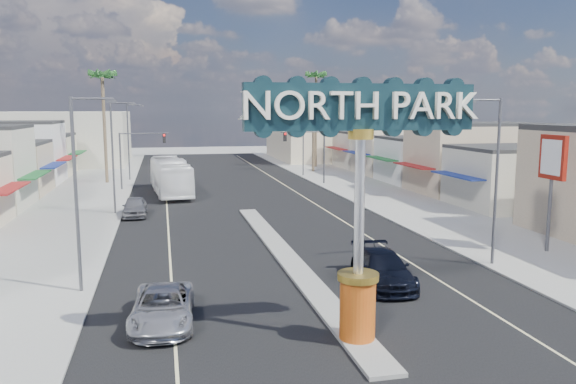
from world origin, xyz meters
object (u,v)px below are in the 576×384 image
streetlight_l_mid (115,152)px  streetlight_r_near (494,173)px  suv_right (383,268)px  city_bus (170,176)px  streetlight_l_far (130,138)px  streetlight_r_far (302,136)px  palm_right_mid (314,92)px  palm_left_far (102,81)px  streetlight_l_near (79,185)px  car_parked_left (135,207)px  traffic_signal_right (309,147)px  gateway_sign (360,182)px  traffic_signal_left (138,149)px  bank_pylon_sign (553,164)px  streetlight_r_mid (363,148)px  suv_left (163,307)px  palm_right_far (316,81)px

streetlight_l_mid → streetlight_r_near: (20.87, -20.00, 0.00)m
suv_right → city_bus: (-9.53, 32.09, 0.97)m
streetlight_l_mid → streetlight_l_far: (0.00, 22.00, 0.00)m
streetlight_r_near → streetlight_r_far: bearing=90.0°
streetlight_l_far → palm_right_mid: size_ratio=0.74×
palm_left_far → suv_right: size_ratio=2.36×
streetlight_l_near → palm_right_mid: palm_right_mid is taller
car_parked_left → traffic_signal_right: bearing=40.2°
traffic_signal_right → streetlight_l_mid: 24.11m
streetlight_l_far → palm_left_far: 7.21m
gateway_sign → traffic_signal_left: (-9.18, 42.02, -1.65)m
streetlight_l_mid → bank_pylon_sign: 31.57m
streetlight_l_near → streetlight_r_mid: 28.90m
streetlight_l_near → suv_left: size_ratio=1.74×
palm_right_mid → bank_pylon_sign: bearing=-87.1°
palm_right_far → streetlight_r_mid: bearing=-98.1°
car_parked_left → city_bus: (2.98, 11.44, 1.00)m
streetlight_l_mid → palm_right_far: (25.43, 32.00, 7.32)m
palm_right_far → suv_right: size_ratio=2.54×
palm_right_mid → streetlight_l_mid: bearing=-132.0°
streetlight_r_far → city_bus: (-16.45, -11.71, -3.29)m
streetlight_r_near → palm_left_far: 46.80m
palm_left_far → city_bus: size_ratio=1.03×
palm_right_far → car_parked_left: (-24.00, -33.15, -11.61)m
palm_right_mid → suv_right: (-9.49, -47.80, -9.80)m
traffic_signal_left → streetlight_l_far: size_ratio=0.67×
streetlight_l_near → streetlight_r_mid: size_ratio=1.00×
gateway_sign → city_bus: bearing=98.9°
streetlight_l_far → suv_left: streetlight_l_far is taller
car_parked_left → bank_pylon_sign: (24.28, -17.16, 4.52)m
palm_right_mid → streetlight_r_mid: bearing=-95.6°
bank_pylon_sign → palm_right_mid: bearing=93.8°
traffic_signal_right → palm_right_mid: palm_right_mid is taller
traffic_signal_left → traffic_signal_right: 18.37m
streetlight_l_near → suv_right: size_ratio=1.62×
streetlight_l_mid → palm_right_mid: 35.44m
streetlight_l_near → palm_left_far: size_ratio=0.69×
streetlight_r_far → car_parked_left: bearing=-130.0°
city_bus → gateway_sign: bearing=-86.1°
streetlight_l_near → suv_left: (3.52, -4.71, -4.35)m
traffic_signal_right → palm_right_mid: size_ratio=0.50×
streetlight_l_near → suv_right: 14.69m
streetlight_r_near → city_bus: (-16.45, 30.29, -3.29)m
streetlight_r_mid → car_parked_left: bearing=-176.6°
bank_pylon_sign → suv_right: bearing=-162.6°
streetlight_l_near → palm_right_far: (25.43, 52.00, 7.32)m
gateway_sign → city_bus: (-6.02, 38.31, -4.15)m
streetlight_l_far → palm_right_far: palm_right_far is taller
palm_left_far → bank_pylon_sign: (28.28, -38.31, -6.20)m
streetlight_r_mid → suv_left: size_ratio=1.74×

